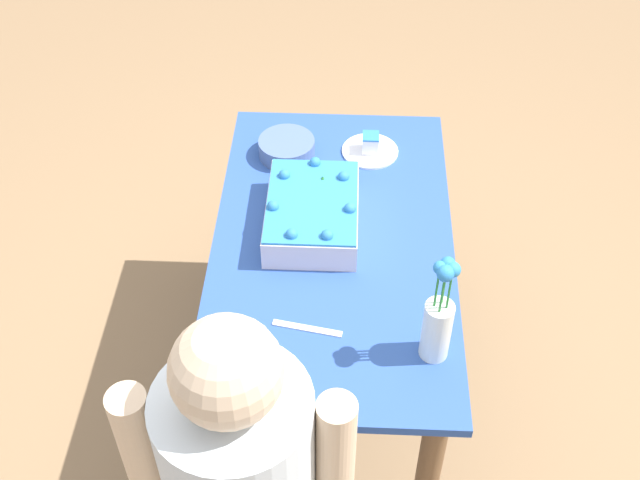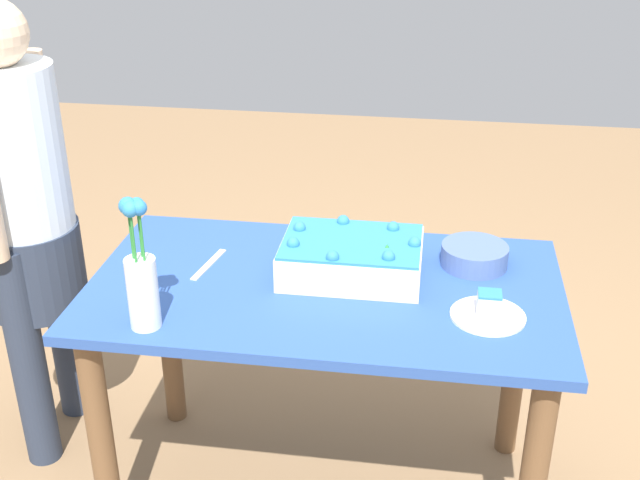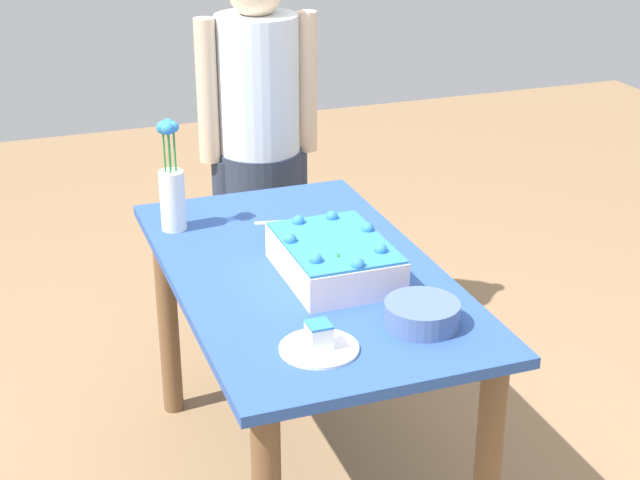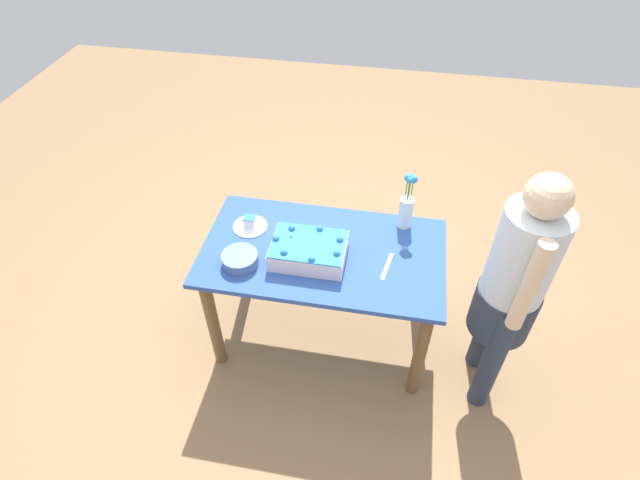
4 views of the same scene
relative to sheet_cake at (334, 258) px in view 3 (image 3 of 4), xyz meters
name	(u,v)px [view 3 (image 3 of 4)]	position (x,y,z in m)	size (l,w,h in m)	color
dining_table	(304,313)	(-0.07, -0.07, -0.19)	(1.32, 0.74, 0.76)	#2C509D
sheet_cake	(334,258)	(0.00, 0.00, 0.00)	(0.39, 0.28, 0.13)	silver
serving_plate_with_slice	(319,343)	(0.38, -0.18, -0.04)	(0.20, 0.20, 0.07)	white
cake_knife	(286,222)	(-0.42, -0.01, -0.05)	(0.20, 0.02, 0.00)	silver
flower_vase	(172,188)	(-0.48, -0.35, 0.08)	(0.08, 0.08, 0.35)	white
fruit_bowl	(422,314)	(0.35, 0.11, -0.02)	(0.19, 0.19, 0.06)	#506898
person_standing	(259,136)	(-1.02, 0.09, 0.04)	(0.31, 0.45, 1.49)	#2A3448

